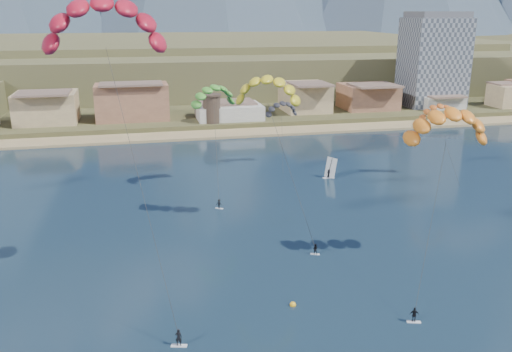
# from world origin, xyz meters

# --- Properties ---
(beach) EXTENTS (2200.00, 12.00, 0.90)m
(beach) POSITION_xyz_m (0.00, 106.00, 0.25)
(beach) COLOR tan
(beach) RESTS_ON ground
(land) EXTENTS (2200.00, 900.00, 4.00)m
(land) POSITION_xyz_m (0.00, 560.00, 0.00)
(land) COLOR brown
(land) RESTS_ON ground
(foothills) EXTENTS (940.00, 210.00, 18.00)m
(foothills) POSITION_xyz_m (22.39, 232.47, 9.08)
(foothills) COLOR brown
(foothills) RESTS_ON ground
(town) EXTENTS (400.00, 24.00, 12.00)m
(town) POSITION_xyz_m (-40.00, 122.00, 8.00)
(town) COLOR beige
(town) RESTS_ON ground
(apartment_tower) EXTENTS (20.00, 16.00, 32.00)m
(apartment_tower) POSITION_xyz_m (85.00, 128.00, 17.82)
(apartment_tower) COLOR gray
(apartment_tower) RESTS_ON ground
(watchtower) EXTENTS (5.82, 5.82, 8.60)m
(watchtower) POSITION_xyz_m (5.00, 114.00, 6.37)
(watchtower) COLOR #47382D
(watchtower) RESTS_ON ground
(kitesurfer_red) EXTENTS (14.16, 16.92, 37.67)m
(kitesurfer_red) POSITION_xyz_m (-20.09, 18.70, 33.64)
(kitesurfer_red) COLOR silver
(kitesurfer_red) RESTS_ON ground
(kitesurfer_yellow) EXTENTS (11.54, 17.99, 26.94)m
(kitesurfer_yellow) POSITION_xyz_m (3.05, 37.12, 22.93)
(kitesurfer_yellow) COLOR silver
(kitesurfer_yellow) RESTS_ON ground
(kitesurfer_orange) EXTENTS (17.31, 17.37, 25.90)m
(kitesurfer_orange) POSITION_xyz_m (22.53, 17.47, 20.44)
(kitesurfer_orange) COLOR silver
(kitesurfer_orange) RESTS_ON ground
(kitesurfer_green) EXTENTS (10.31, 16.46, 22.60)m
(kitesurfer_green) POSITION_xyz_m (-2.49, 57.78, 19.06)
(kitesurfer_green) COLOR silver
(kitesurfer_green) RESTS_ON ground
(distant_kite_dark) EXTENTS (8.05, 5.92, 16.52)m
(distant_kite_dark) POSITION_xyz_m (14.72, 70.90, 13.69)
(distant_kite_dark) COLOR #262626
(distant_kite_dark) RESTS_ON ground
(distant_kite_orange) EXTENTS (8.60, 6.44, 17.45)m
(distant_kite_orange) POSITION_xyz_m (44.14, 54.92, 14.61)
(distant_kite_orange) COLOR #262626
(distant_kite_orange) RESTS_ON ground
(windsurfer) EXTENTS (2.52, 2.75, 4.40)m
(windsurfer) POSITION_xyz_m (22.15, 59.00, 1.40)
(windsurfer) COLOR silver
(windsurfer) RESTS_ON ground
(buoy) EXTENTS (0.77, 0.77, 0.77)m
(buoy) POSITION_xyz_m (-0.27, 10.57, 0.13)
(buoy) COLOR yellow
(buoy) RESTS_ON ground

